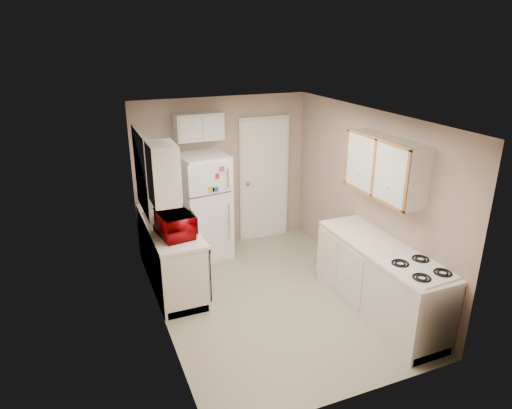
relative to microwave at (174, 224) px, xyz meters
name	(u,v)px	position (x,y,z in m)	size (l,w,h in m)	color
floor	(270,298)	(1.11, -0.48, -1.05)	(3.80, 3.80, 0.00)	#BDB89C
ceiling	(273,116)	(1.11, -0.48, 1.35)	(3.80, 3.80, 0.00)	white
wall_left	(158,232)	(-0.29, -0.48, 0.15)	(3.80, 3.80, 0.00)	tan
wall_right	(367,199)	(2.51, -0.48, 0.15)	(3.80, 3.80, 0.00)	tan
wall_back	(223,173)	(1.11, 1.42, 0.15)	(2.80, 2.80, 0.00)	tan
wall_front	(360,289)	(1.11, -2.38, 0.15)	(2.80, 2.80, 0.00)	tan
left_counter	(171,253)	(0.01, 0.42, -0.60)	(0.60, 1.80, 0.90)	silver
dishwasher	(203,266)	(0.30, -0.18, -0.56)	(0.03, 0.58, 0.72)	black
sink	(167,222)	(0.01, 0.57, -0.19)	(0.54, 0.74, 0.16)	gray
microwave	(174,224)	(0.00, 0.00, 0.00)	(0.31, 0.56, 0.37)	#8A0005
soap_bottle	(156,202)	(-0.04, 1.02, -0.05)	(0.08, 0.08, 0.18)	white
window_blinds	(143,172)	(-0.25, 0.57, 0.55)	(0.10, 0.98, 1.08)	silver
upper_cabinet_left	(163,174)	(-0.14, -0.26, 0.75)	(0.30, 0.45, 0.70)	silver
refrigerator	(204,207)	(0.67, 1.02, -0.23)	(0.67, 0.65, 1.63)	white
cabinet_over_fridge	(199,126)	(0.71, 1.27, 0.95)	(0.70, 0.30, 0.40)	silver
interior_door	(264,179)	(1.81, 1.38, -0.03)	(0.86, 0.06, 2.08)	white
right_counter	(379,281)	(2.21, -1.28, -0.60)	(0.60, 2.00, 0.90)	silver
stove	(415,309)	(2.25, -1.88, -0.64)	(0.54, 0.67, 0.82)	white
upper_cabinet_right	(385,167)	(2.36, -0.98, 0.75)	(0.30, 1.20, 0.70)	silver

